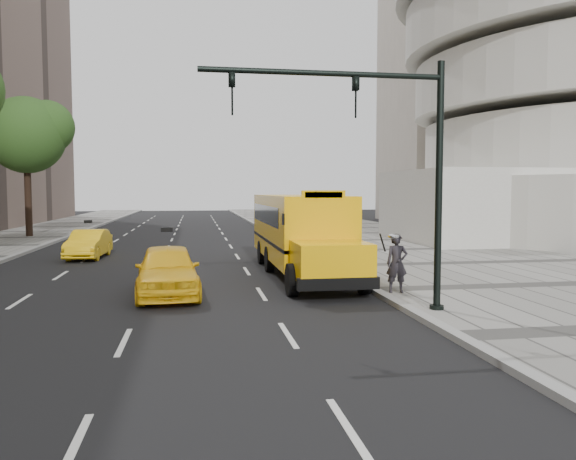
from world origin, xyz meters
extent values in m
plane|color=black|center=(0.00, 0.00, 0.00)|extent=(140.00, 140.00, 0.00)
cube|color=gray|center=(12.00, 0.00, 0.07)|extent=(12.00, 140.00, 0.15)
cube|color=gray|center=(6.00, 0.00, 0.07)|extent=(0.30, 140.00, 0.15)
cube|color=beige|center=(28.00, 34.00, 17.50)|extent=(14.00, 12.00, 35.00)
cube|color=silver|center=(17.00, 10.00, 2.20)|extent=(8.00, 10.00, 4.40)
cylinder|color=black|center=(-10.50, 17.88, 3.06)|extent=(0.44, 0.44, 6.11)
sphere|color=#254818|center=(-10.50, 17.88, 6.88)|extent=(5.07, 5.07, 5.07)
sphere|color=#254818|center=(-9.23, 18.18, 7.48)|extent=(3.55, 3.55, 3.55)
sphere|color=#254818|center=(-11.51, 17.48, 6.48)|extent=(3.29, 3.29, 3.29)
cube|color=#FFB605|center=(4.50, -0.32, 1.77)|extent=(2.50, 9.00, 2.45)
cube|color=#FFB605|center=(4.50, -5.82, 1.10)|extent=(2.20, 2.00, 1.10)
cube|color=black|center=(4.50, -6.70, 0.55)|extent=(2.38, 0.25, 0.35)
cube|color=black|center=(4.50, -0.32, 1.25)|extent=(2.52, 9.00, 0.12)
cube|color=black|center=(4.50, -4.76, 2.25)|extent=(2.05, 0.10, 0.90)
cube|color=black|center=(4.50, 0.18, 2.25)|extent=(2.52, 7.50, 0.70)
cube|color=#FFB605|center=(4.50, -4.77, 3.05)|extent=(1.40, 0.12, 0.28)
ellipsoid|color=silver|center=(6.02, -7.22, 1.90)|extent=(0.32, 0.32, 0.14)
cylinder|color=black|center=(5.78, -7.00, 1.70)|extent=(0.36, 0.47, 0.58)
cylinder|color=black|center=(3.37, -5.52, 0.50)|extent=(0.30, 1.00, 1.00)
cylinder|color=black|center=(5.63, -5.52, 0.50)|extent=(0.30, 1.00, 1.00)
cylinder|color=black|center=(3.37, -0.32, 0.50)|extent=(0.30, 1.00, 1.00)
cylinder|color=black|center=(5.63, -0.32, 0.50)|extent=(0.30, 1.00, 1.00)
cylinder|color=black|center=(3.37, 2.18, 0.50)|extent=(0.30, 1.00, 1.00)
cylinder|color=black|center=(5.63, 2.18, 0.50)|extent=(0.30, 1.00, 1.00)
imported|color=yellow|center=(-0.33, -4.78, 0.78)|extent=(2.10, 4.67, 1.56)
imported|color=yellow|center=(-4.47, 5.53, 0.67)|extent=(1.64, 4.14, 1.34)
imported|color=black|center=(6.42, -6.20, 1.03)|extent=(0.68, 0.49, 1.75)
cylinder|color=black|center=(6.60, -8.62, 3.20)|extent=(0.18, 0.18, 6.40)
cylinder|color=black|center=(6.60, -8.62, 0.12)|extent=(0.36, 0.36, 0.25)
cylinder|color=black|center=(3.60, -8.62, 6.00)|extent=(6.00, 0.14, 0.14)
imported|color=black|center=(4.40, -8.62, 5.45)|extent=(0.16, 0.20, 1.00)
imported|color=black|center=(1.40, -8.62, 5.45)|extent=(0.16, 0.20, 1.00)
camera|label=1|loc=(0.51, -22.01, 3.18)|focal=35.00mm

